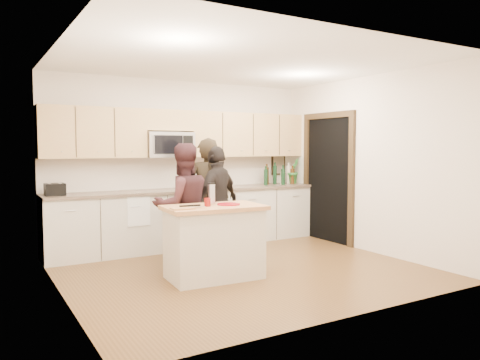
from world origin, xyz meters
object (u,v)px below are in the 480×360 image
toaster (55,189)px  woman_center (183,206)px  woman_left (208,197)px  island (214,242)px  woman_right (217,202)px

toaster → woman_center: (1.41, -1.19, -0.19)m
woman_left → toaster: bearing=11.3°
island → woman_left: 1.25m
island → toaster: size_ratio=4.68×
woman_right → woman_left: bearing=-96.3°
toaster → woman_left: size_ratio=0.15×
woman_center → woman_right: size_ratio=1.02×
island → woman_left: woman_left is taller
toaster → woman_right: woman_right is taller
island → toaster: 2.47m
toaster → woman_center: woman_center is taller
woman_left → woman_center: woman_left is taller
woman_right → toaster: bearing=-54.0°
island → woman_right: size_ratio=0.76×
woman_left → woman_right: size_ratio=1.07×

